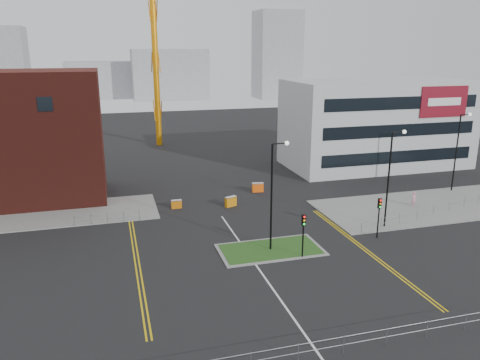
% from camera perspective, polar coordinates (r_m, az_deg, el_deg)
% --- Properties ---
extents(ground, '(200.00, 200.00, 0.00)m').
position_cam_1_polar(ground, '(32.12, 5.13, -14.58)').
color(ground, black).
rests_on(ground, ground).
extents(pavement_left, '(28.00, 8.00, 0.12)m').
position_cam_1_polar(pavement_left, '(51.42, -25.94, -4.18)').
color(pavement_left, slate).
rests_on(pavement_left, ground).
extents(pavement_right, '(24.00, 10.00, 0.12)m').
position_cam_1_polar(pavement_right, '(53.66, 22.10, -2.93)').
color(pavement_right, slate).
rests_on(pavement_right, ground).
extents(island_kerb, '(8.60, 4.60, 0.08)m').
position_cam_1_polar(island_kerb, '(39.39, 3.73, -8.48)').
color(island_kerb, slate).
rests_on(island_kerb, ground).
extents(grass_island, '(8.00, 4.00, 0.12)m').
position_cam_1_polar(grass_island, '(39.39, 3.73, -8.45)').
color(grass_island, '#1E4416').
rests_on(grass_island, ground).
extents(office_block, '(25.00, 12.20, 12.00)m').
position_cam_1_polar(office_block, '(68.93, 16.24, 6.64)').
color(office_block, '#BABDBF').
rests_on(office_block, ground).
extents(streetlamp_island, '(1.46, 0.36, 9.18)m').
position_cam_1_polar(streetlamp_island, '(37.58, 4.19, -0.94)').
color(streetlamp_island, black).
rests_on(streetlamp_island, ground).
extents(streetlamp_right_near, '(1.46, 0.36, 9.18)m').
position_cam_1_polar(streetlamp_right_near, '(44.64, 17.95, 1.01)').
color(streetlamp_right_near, black).
rests_on(streetlamp_right_near, ground).
extents(streetlamp_right_far, '(1.46, 0.36, 9.18)m').
position_cam_1_polar(streetlamp_right_far, '(59.23, 25.10, 3.78)').
color(streetlamp_right_far, black).
rests_on(streetlamp_right_far, ground).
extents(traffic_light_island, '(0.28, 0.33, 3.65)m').
position_cam_1_polar(traffic_light_island, '(37.37, 7.74, -5.77)').
color(traffic_light_island, black).
rests_on(traffic_light_island, ground).
extents(traffic_light_right, '(0.28, 0.33, 3.65)m').
position_cam_1_polar(traffic_light_right, '(42.64, 16.61, -3.55)').
color(traffic_light_right, black).
rests_on(traffic_light_right, ground).
extents(railing_front, '(24.05, 0.05, 1.10)m').
position_cam_1_polar(railing_front, '(27.07, 9.91, -19.19)').
color(railing_front, gray).
rests_on(railing_front, ground).
extents(railing_left, '(6.05, 0.05, 1.10)m').
position_cam_1_polar(railing_left, '(46.47, -15.89, -4.28)').
color(railing_left, gray).
rests_on(railing_left, ground).
extents(railing_right, '(19.05, 5.05, 1.10)m').
position_cam_1_polar(railing_right, '(50.69, 22.54, -3.19)').
color(railing_right, gray).
rests_on(railing_right, ground).
extents(centre_line, '(0.15, 30.00, 0.01)m').
position_cam_1_polar(centre_line, '(33.74, 3.90, -12.94)').
color(centre_line, silver).
rests_on(centre_line, ground).
extents(yellow_left_a, '(0.12, 24.00, 0.01)m').
position_cam_1_polar(yellow_left_a, '(39.32, -12.79, -8.96)').
color(yellow_left_a, gold).
rests_on(yellow_left_a, ground).
extents(yellow_left_b, '(0.12, 24.00, 0.01)m').
position_cam_1_polar(yellow_left_b, '(39.33, -12.34, -8.93)').
color(yellow_left_b, gold).
rests_on(yellow_left_b, ground).
extents(yellow_right_a, '(0.12, 20.00, 0.01)m').
position_cam_1_polar(yellow_right_a, '(40.75, 14.79, -8.20)').
color(yellow_right_a, gold).
rests_on(yellow_right_a, ground).
extents(yellow_right_b, '(0.12, 20.00, 0.01)m').
position_cam_1_polar(yellow_right_b, '(40.89, 15.16, -8.14)').
color(yellow_right_b, gold).
rests_on(yellow_right_b, ground).
extents(skyline_b, '(24.00, 12.00, 16.00)m').
position_cam_1_polar(skyline_b, '(157.33, -8.54, 12.61)').
color(skyline_b, gray).
rests_on(skyline_b, ground).
extents(skyline_c, '(14.00, 12.00, 28.00)m').
position_cam_1_polar(skyline_c, '(160.60, 4.52, 14.93)').
color(skyline_c, gray).
rests_on(skyline_c, ground).
extents(skyline_d, '(30.00, 12.00, 12.00)m').
position_cam_1_polar(skyline_d, '(166.14, -15.27, 11.71)').
color(skyline_d, gray).
rests_on(skyline_d, ground).
extents(pedestrian, '(0.72, 0.62, 1.66)m').
position_cam_1_polar(pedestrian, '(52.69, 20.45, -2.21)').
color(pedestrian, pink).
rests_on(pedestrian, ground).
extents(barrier_left, '(1.09, 0.38, 0.91)m').
position_cam_1_polar(barrier_left, '(49.46, -7.75, -2.89)').
color(barrier_left, '#C8660B').
rests_on(barrier_left, ground).
extents(barrier_mid, '(1.35, 0.87, 1.08)m').
position_cam_1_polar(barrier_mid, '(49.58, -1.14, -2.59)').
color(barrier_mid, orange).
rests_on(barrier_mid, ground).
extents(barrier_right, '(1.35, 0.59, 1.10)m').
position_cam_1_polar(barrier_right, '(54.56, 2.18, -0.86)').
color(barrier_right, '#F7590D').
rests_on(barrier_right, ground).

